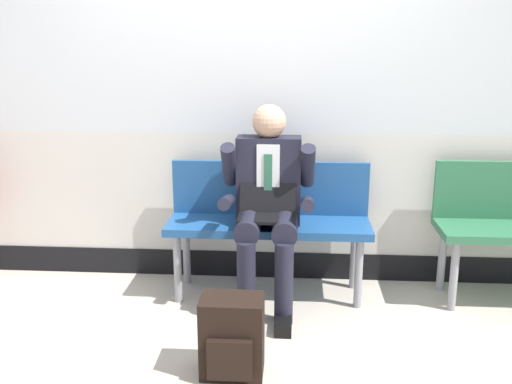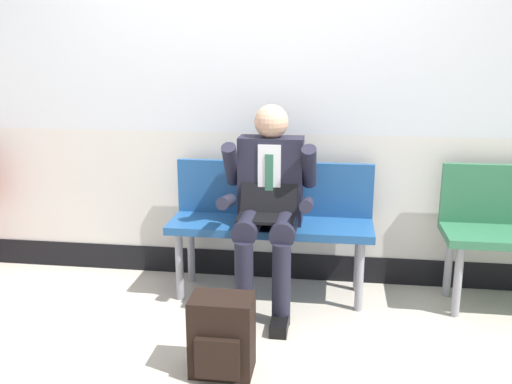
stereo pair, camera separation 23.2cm
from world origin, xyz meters
name	(u,v)px [view 1 (the left image)]	position (x,y,z in m)	size (l,w,h in m)	color
ground_plane	(243,317)	(0.00, 0.00, 0.00)	(18.00, 18.00, 0.00)	#B2A899
station_wall	(252,66)	(0.00, 0.69, 1.46)	(6.40, 0.14, 2.95)	silver
bench_with_person	(269,215)	(0.13, 0.41, 0.53)	(1.30, 0.42, 0.86)	navy
person_seated	(268,202)	(0.13, 0.21, 0.67)	(0.57, 0.70, 1.25)	#1E1E2D
backpack	(233,337)	(0.00, -0.61, 0.20)	(0.31, 0.25, 0.41)	black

